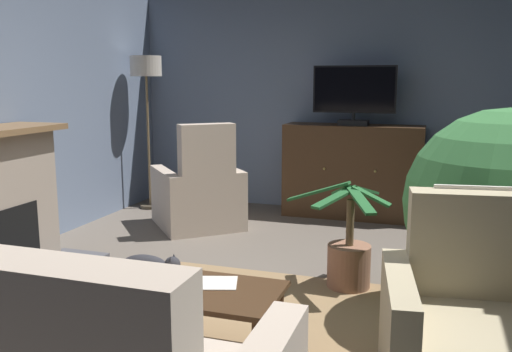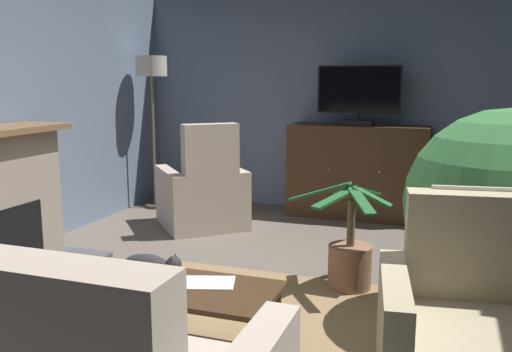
# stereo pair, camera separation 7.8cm
# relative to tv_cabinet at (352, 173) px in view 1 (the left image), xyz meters

# --- Properties ---
(ground_plane) EXTENTS (5.69, 6.97, 0.04)m
(ground_plane) POSITION_rel_tv_cabinet_xyz_m (-0.22, -2.88, -0.54)
(ground_plane) COLOR #665B51
(wall_back) EXTENTS (5.69, 0.10, 2.66)m
(wall_back) POSITION_rel_tv_cabinet_xyz_m (-0.22, 0.35, 0.81)
(wall_back) COLOR slate
(wall_back) RESTS_ON ground_plane
(rug_central) EXTENTS (2.33, 1.93, 0.01)m
(rug_central) POSITION_rel_tv_cabinet_xyz_m (-0.12, -3.10, -0.51)
(rug_central) COLOR #8E704C
(rug_central) RESTS_ON ground_plane
(tv_cabinet) EXTENTS (1.58, 0.50, 1.08)m
(tv_cabinet) POSITION_rel_tv_cabinet_xyz_m (0.00, 0.00, 0.00)
(tv_cabinet) COLOR black
(tv_cabinet) RESTS_ON ground_plane
(television) EXTENTS (0.93, 0.20, 0.67)m
(television) POSITION_rel_tv_cabinet_xyz_m (0.00, -0.05, 0.92)
(television) COLOR black
(television) RESTS_ON tv_cabinet
(coffee_table) EXTENTS (1.05, 0.56, 0.41)m
(coffee_table) POSITION_rel_tv_cabinet_xyz_m (-0.40, -3.56, -0.15)
(coffee_table) COLOR #422B19
(coffee_table) RESTS_ON ground_plane
(tv_remote) EXTENTS (0.17, 0.06, 0.02)m
(tv_remote) POSITION_rel_tv_cabinet_xyz_m (-0.62, -3.43, -0.10)
(tv_remote) COLOR black
(tv_remote) RESTS_ON coffee_table
(folded_newspaper) EXTENTS (0.35, 0.30, 0.01)m
(folded_newspaper) POSITION_rel_tv_cabinet_xyz_m (-0.31, -3.47, -0.11)
(folded_newspaper) COLOR silver
(folded_newspaper) RESTS_ON coffee_table
(armchair_beside_cabinet) EXTENTS (1.22, 1.23, 1.15)m
(armchair_beside_cabinet) POSITION_rel_tv_cabinet_xyz_m (-1.51, -0.98, -0.17)
(armchair_beside_cabinet) COLOR #C6B29E
(armchair_beside_cabinet) RESTS_ON ground_plane
(armchair_by_fireplace) EXTENTS (1.03, 0.97, 1.03)m
(armchair_by_fireplace) POSITION_rel_tv_cabinet_xyz_m (1.15, -3.55, -0.19)
(armchair_by_fireplace) COLOR tan
(armchair_by_fireplace) RESTS_ON ground_plane
(potted_plant_small_fern_corner) EXTENTS (1.25, 1.25, 1.42)m
(potted_plant_small_fern_corner) POSITION_rel_tv_cabinet_xyz_m (1.33, -2.55, 0.27)
(potted_plant_small_fern_corner) COLOR slate
(potted_plant_small_fern_corner) RESTS_ON ground_plane
(potted_plant_leafy_by_curtain) EXTENTS (0.81, 0.82, 0.83)m
(potted_plant_leafy_by_curtain) POSITION_rel_tv_cabinet_xyz_m (0.31, -2.25, -0.28)
(potted_plant_leafy_by_curtain) COLOR #99664C
(potted_plant_leafy_by_curtain) RESTS_ON ground_plane
(cat) EXTENTS (0.72, 0.20, 0.19)m
(cat) POSITION_rel_tv_cabinet_xyz_m (-1.28, -2.50, -0.43)
(cat) COLOR #2D2D33
(cat) RESTS_ON ground_plane
(floor_lamp) EXTENTS (0.38, 0.38, 1.87)m
(floor_lamp) POSITION_rel_tv_cabinet_xyz_m (-2.47, -0.34, 1.08)
(floor_lamp) COLOR #4C4233
(floor_lamp) RESTS_ON ground_plane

